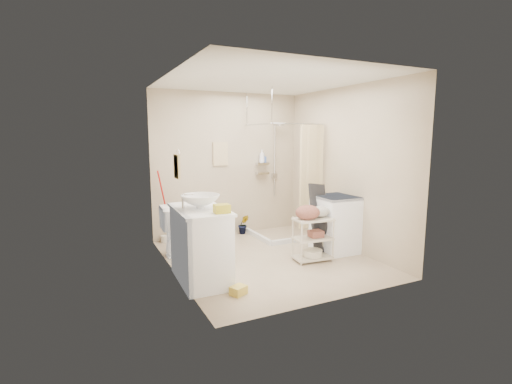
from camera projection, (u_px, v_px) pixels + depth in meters
floor at (268, 258)px, 5.58m from camera, size 3.20×3.20×0.00m
ceiling at (269, 80)px, 5.18m from camera, size 2.80×3.20×0.04m
wall_back at (228, 165)px, 6.81m from camera, size 2.80×0.04×2.60m
wall_front at (337, 186)px, 3.96m from camera, size 2.80×0.04×2.60m
wall_left at (172, 177)px, 4.78m from camera, size 0.04×3.20×2.60m
wall_right at (345, 169)px, 5.98m from camera, size 0.04×3.20×2.60m
vanity at (200, 245)px, 4.67m from camera, size 0.63×1.08×0.94m
sink at (200, 201)px, 4.60m from camera, size 0.49×0.49×0.17m
counter_basket at (222, 209)px, 4.32m from camera, size 0.19×0.15×0.10m
floor_basket at (238, 289)px, 4.30m from camera, size 0.32×0.29×0.14m
toilet at (187, 230)px, 5.71m from camera, size 0.79×0.48×0.78m
mop at (163, 207)px, 6.31m from camera, size 0.15×0.15×1.25m
potted_plant_a at (227, 228)px, 6.80m from camera, size 0.19×0.17×0.31m
potted_plant_b at (243, 224)px, 6.94m from camera, size 0.23×0.21×0.37m
hanging_towel at (220, 154)px, 6.69m from camera, size 0.28×0.03×0.42m
towel_ring at (177, 165)px, 4.59m from camera, size 0.04×0.22×0.34m
tp_holder at (176, 220)px, 4.93m from camera, size 0.08×0.12×0.14m
shower at (283, 179)px, 6.72m from camera, size 1.10×1.10×2.10m
shampoo_bottle_a at (262, 156)px, 6.98m from camera, size 0.12×0.12×0.25m
shampoo_bottle_b at (264, 158)px, 7.03m from camera, size 0.09×0.09×0.17m
washing_machine at (336, 224)px, 5.87m from camera, size 0.63×0.65×0.89m
laundry_rack at (313, 235)px, 5.43m from camera, size 0.58×0.38×0.76m
ironing_board at (319, 218)px, 5.78m from camera, size 0.33×0.13×1.12m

